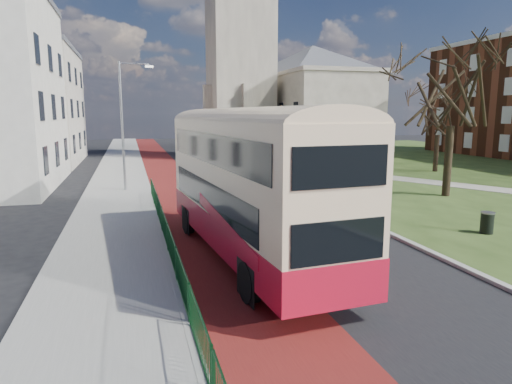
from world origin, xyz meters
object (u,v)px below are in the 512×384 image
object	(u,v)px
winter_tree_near	(455,69)
winter_tree_far	(439,106)
streetlamp	(124,120)
bus	(249,178)
litter_bin	(487,223)

from	to	relation	value
winter_tree_near	winter_tree_far	distance (m)	12.54
streetlamp	winter_tree_far	xyz separation A→B (m)	(25.57, 3.34, 1.01)
winter_tree_near	winter_tree_far	size ratio (longest dim) A/B	1.35
bus	litter_bin	distance (m)	10.63
winter_tree_near	litter_bin	distance (m)	11.47
winter_tree_near	litter_bin	xyz separation A→B (m)	(-4.23, -8.00, -7.05)
streetlamp	winter_tree_far	size ratio (longest dim) A/B	1.00
bus	litter_bin	xyz separation A→B (m)	(10.36, 0.39, -2.33)
bus	winter_tree_far	bearing A→B (deg)	35.93
bus	winter_tree_far	xyz separation A→B (m)	(21.51, 18.67, 2.77)
litter_bin	bus	bearing A→B (deg)	-177.85
streetlamp	winter_tree_near	size ratio (longest dim) A/B	0.74
bus	winter_tree_far	size ratio (longest dim) A/B	1.50
streetlamp	winter_tree_near	bearing A→B (deg)	-20.40
winter_tree_far	winter_tree_near	bearing A→B (deg)	-123.93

